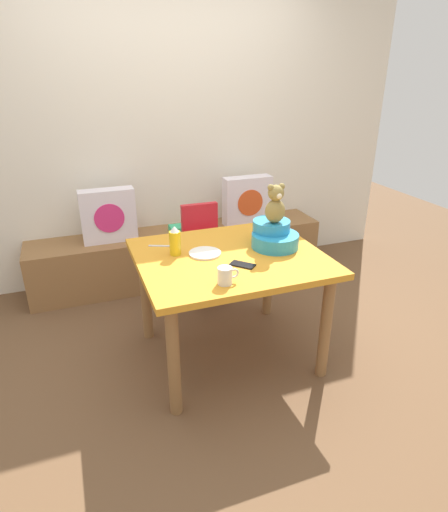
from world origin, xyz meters
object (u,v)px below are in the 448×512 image
Objects in this scene: pillow_floral_left at (108,216)px; infant_seat_teal at (274,236)px; book_stack at (181,228)px; cell_phone at (243,265)px; coffee_mug at (225,276)px; pillow_floral_right at (247,201)px; dining_table at (230,270)px; ketchup_bottle at (175,241)px; dinner_plate_near at (205,253)px; highchair at (204,240)px; teddy_bear at (275,205)px.

pillow_floral_left is 1.50m from infant_seat_teal.
pillow_floral_left is 2.20× the size of book_stack.
coffee_mug is at bearing -176.85° from cell_phone.
pillow_floral_left is 1.00× the size of pillow_floral_right.
book_stack is 1.25m from dining_table.
dinner_plate_near is (0.17, -0.06, -0.08)m from ketchup_bottle.
pillow_floral_left is 3.67× the size of coffee_mug.
ketchup_bottle is 0.92× the size of dinner_plate_near.
ketchup_bottle is at bearing -120.52° from highchair.
teddy_bear is at bearing -52.31° from pillow_floral_left.
infant_seat_teal is at bearing 6.27° from dining_table.
teddy_bear is 1.25× the size of dinner_plate_near.
coffee_mug is at bearing -74.29° from pillow_floral_left.
dining_table is 5.64× the size of dinner_plate_near.
dinner_plate_near is (-0.78, -1.16, 0.07)m from pillow_floral_right.
highchair is (0.69, -0.42, -0.16)m from pillow_floral_left.
ketchup_bottle reaches higher than infant_seat_teal.
book_stack is at bearing 178.09° from pillow_floral_right.
book_stack is 0.25× the size of highchair.
pillow_floral_right is 2.20× the size of dinner_plate_near.
dinner_plate_near reaches higher than dining_table.
teddy_bear is (0.22, -0.77, 0.50)m from highchair.
pillow_floral_left is 1.24m from pillow_floral_right.
book_stack is 1.35m from teddy_bear.
dining_table is at bearing -173.82° from teddy_bear.
pillow_floral_left is 1.33× the size of infant_seat_teal.
pillow_floral_right reaches higher than highchair.
book_stack is 1.00× the size of dinner_plate_near.
pillow_floral_left and pillow_floral_right have the same top height.
highchair is (0.08, -0.44, 0.04)m from book_stack.
highchair is 5.49× the size of cell_phone.
highchair is at bearing 72.69° from dinner_plate_near.
pillow_floral_right is at bearing -1.91° from book_stack.
infant_seat_teal is 1.32× the size of teddy_bear.
infant_seat_teal is at bearing -3.57° from dinner_plate_near.
dinner_plate_near is at bearing 176.43° from infant_seat_teal.
pillow_floral_right reaches higher than dinner_plate_near.
dinner_plate_near is at bearing 87.31° from coffee_mug.
teddy_bear reaches higher than pillow_floral_right.
cell_phone is (-0.62, -1.39, 0.06)m from pillow_floral_right.
coffee_mug is at bearing -114.35° from dining_table.
cell_phone reaches higher than dining_table.
infant_seat_teal is 0.63m from ketchup_bottle.
coffee_mug is at bearing -96.17° from book_stack.
teddy_bear is at bearing -90.00° from infant_seat_teal.
dinner_plate_near reaches higher than book_stack.
ketchup_bottle is (-0.63, 0.09, -0.19)m from teddy_bear.
ketchup_bottle is at bearing 172.20° from teddy_bear.
highchair reaches higher than cell_phone.
infant_seat_teal is 0.21m from teddy_bear.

